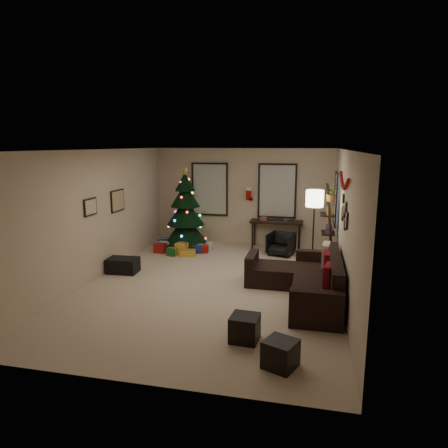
{
  "coord_description": "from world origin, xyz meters",
  "views": [
    {
      "loc": [
        1.9,
        -7.47,
        2.8
      ],
      "look_at": [
        0.1,
        0.6,
        1.15
      ],
      "focal_mm": 32.05,
      "sensor_mm": 36.0,
      "label": 1
    }
  ],
  "objects_px": {
    "desk": "(276,224)",
    "bookshelf": "(329,227)",
    "sofa": "(306,282)",
    "desk_chair": "(281,244)",
    "christmas_tree": "(186,215)"
  },
  "relations": [
    {
      "from": "christmas_tree",
      "to": "desk_chair",
      "type": "bearing_deg",
      "value": -1.71
    },
    {
      "from": "sofa",
      "to": "bookshelf",
      "type": "xyz_separation_m",
      "value": [
        0.45,
        1.98,
        0.66
      ]
    },
    {
      "from": "christmas_tree",
      "to": "bookshelf",
      "type": "bearing_deg",
      "value": -12.75
    },
    {
      "from": "christmas_tree",
      "to": "bookshelf",
      "type": "distance_m",
      "value": 3.81
    },
    {
      "from": "desk",
      "to": "bookshelf",
      "type": "bearing_deg",
      "value": -46.86
    },
    {
      "from": "christmas_tree",
      "to": "desk_chair",
      "type": "height_order",
      "value": "christmas_tree"
    },
    {
      "from": "sofa",
      "to": "desk_chair",
      "type": "xyz_separation_m",
      "value": [
        -0.69,
        2.74,
        0.02
      ]
    },
    {
      "from": "christmas_tree",
      "to": "bookshelf",
      "type": "relative_size",
      "value": 1.18
    },
    {
      "from": "christmas_tree",
      "to": "desk",
      "type": "relative_size",
      "value": 1.6
    },
    {
      "from": "christmas_tree",
      "to": "sofa",
      "type": "relative_size",
      "value": 0.87
    },
    {
      "from": "christmas_tree",
      "to": "desk",
      "type": "distance_m",
      "value": 2.47
    },
    {
      "from": "desk",
      "to": "bookshelf",
      "type": "distance_m",
      "value": 1.95
    },
    {
      "from": "sofa",
      "to": "desk",
      "type": "distance_m",
      "value": 3.53
    },
    {
      "from": "sofa",
      "to": "bookshelf",
      "type": "distance_m",
      "value": 2.13
    },
    {
      "from": "christmas_tree",
      "to": "sofa",
      "type": "distance_m",
      "value": 4.37
    }
  ]
}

